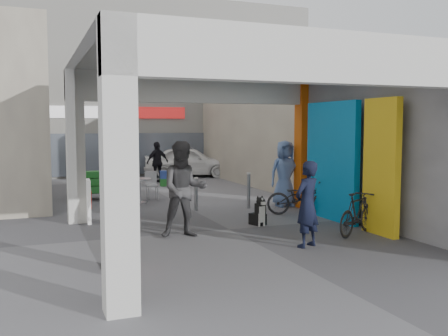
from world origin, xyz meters
name	(u,v)px	position (x,y,z in m)	size (l,w,h in m)	color
ground	(229,229)	(0.00, 0.00, 0.00)	(90.00, 90.00, 0.00)	#5B5B60
arcade_canopy	(269,122)	(0.54, -0.82, 2.30)	(6.40, 6.45, 6.40)	silver
far_building	(119,88)	(0.00, 13.99, 3.99)	(18.00, 4.08, 8.00)	silver
plaza_bldg_left	(11,117)	(-4.50, 7.50, 2.50)	(2.00, 9.00, 5.00)	#B7B098
plaza_bldg_right	(265,119)	(4.50, 7.50, 2.50)	(2.00, 9.00, 5.00)	#B7B098
bollard_left	(138,198)	(-1.46, 2.59, 0.41)	(0.09, 0.09, 0.82)	gray
bollard_center	(196,194)	(0.07, 2.54, 0.43)	(0.09, 0.09, 0.86)	gray
bollard_right	(249,191)	(1.51, 2.36, 0.47)	(0.09, 0.09, 0.95)	gray
advert_board_near	(119,240)	(-2.75, -2.36, 0.51)	(0.18, 0.56, 1.00)	silver
advert_board_far	(89,201)	(-2.75, 1.86, 0.51)	(0.13, 0.55, 1.00)	silver
cafe_set	(134,191)	(-1.14, 4.69, 0.30)	(1.40, 1.13, 0.85)	#B5B5BA
produce_stand	(95,188)	(-2.19, 5.53, 0.34)	(1.29, 0.70, 0.85)	black
crate_stack	(166,178)	(0.70, 8.05, 0.28)	(0.50, 0.42, 0.56)	#185623
border_collie	(259,213)	(0.79, 0.15, 0.27)	(0.25, 0.50, 0.69)	black
man_with_dog	(307,204)	(0.75, -1.97, 0.80)	(0.58, 0.38, 1.60)	black
man_back_turned	(184,189)	(-1.12, -0.34, 0.96)	(0.94, 0.73, 1.93)	#3E3E41
man_elderly	(285,173)	(2.60, 2.34, 0.91)	(0.89, 0.58, 1.83)	#5B79B2
man_crates	(157,162)	(0.66, 9.21, 0.80)	(0.94, 0.39, 1.60)	black
bicycle_front	(300,198)	(2.30, 0.95, 0.44)	(0.58, 1.67, 0.88)	black
bicycle_rear	(357,213)	(2.25, -1.45, 0.44)	(0.42, 1.47, 0.88)	black
white_van	(189,162)	(2.52, 11.00, 0.66)	(1.56, 3.87, 1.32)	white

